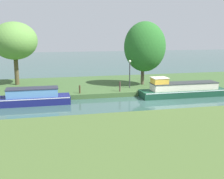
{
  "coord_description": "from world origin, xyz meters",
  "views": [
    {
      "loc": [
        -8.53,
        -22.31,
        5.77
      ],
      "look_at": [
        -3.14,
        1.2,
        0.9
      ],
      "focal_mm": 46.8,
      "sensor_mm": 36.0,
      "label": 1
    }
  ],
  "objects_px": {
    "lamp_post": "(130,70)",
    "mooring_post_far": "(120,87)",
    "forest_barge": "(182,90)",
    "willow_tree_centre": "(145,47)",
    "willow_tree_left": "(15,41)",
    "navy_narrowboat": "(32,97)",
    "mooring_post_near": "(80,89)"
  },
  "relations": [
    {
      "from": "willow_tree_left",
      "to": "lamp_post",
      "type": "distance_m",
      "value": 11.75
    },
    {
      "from": "mooring_post_near",
      "to": "mooring_post_far",
      "type": "relative_size",
      "value": 0.79
    },
    {
      "from": "forest_barge",
      "to": "willow_tree_centre",
      "type": "distance_m",
      "value": 5.73
    },
    {
      "from": "willow_tree_left",
      "to": "mooring_post_far",
      "type": "distance_m",
      "value": 11.57
    },
    {
      "from": "navy_narrowboat",
      "to": "willow_tree_left",
      "type": "relative_size",
      "value": 0.96
    },
    {
      "from": "willow_tree_left",
      "to": "mooring_post_near",
      "type": "height_order",
      "value": "willow_tree_left"
    },
    {
      "from": "lamp_post",
      "to": "mooring_post_near",
      "type": "relative_size",
      "value": 3.75
    },
    {
      "from": "navy_narrowboat",
      "to": "willow_tree_centre",
      "type": "height_order",
      "value": "willow_tree_centre"
    },
    {
      "from": "lamp_post",
      "to": "forest_barge",
      "type": "bearing_deg",
      "value": -34.86
    },
    {
      "from": "navy_narrowboat",
      "to": "willow_tree_left",
      "type": "bearing_deg",
      "value": 103.81
    },
    {
      "from": "willow_tree_left",
      "to": "mooring_post_near",
      "type": "relative_size",
      "value": 8.81
    },
    {
      "from": "mooring_post_far",
      "to": "forest_barge",
      "type": "bearing_deg",
      "value": -14.65
    },
    {
      "from": "mooring_post_far",
      "to": "willow_tree_centre",
      "type": "bearing_deg",
      "value": 37.53
    },
    {
      "from": "willow_tree_left",
      "to": "mooring_post_near",
      "type": "xyz_separation_m",
      "value": [
        5.7,
        -5.64,
        -4.02
      ]
    },
    {
      "from": "navy_narrowboat",
      "to": "willow_tree_left",
      "type": "xyz_separation_m",
      "value": [
        -1.73,
        7.05,
        4.22
      ]
    },
    {
      "from": "forest_barge",
      "to": "mooring_post_near",
      "type": "relative_size",
      "value": 11.06
    },
    {
      "from": "forest_barge",
      "to": "navy_narrowboat",
      "type": "distance_m",
      "value": 12.97
    },
    {
      "from": "forest_barge",
      "to": "willow_tree_left",
      "type": "relative_size",
      "value": 1.26
    },
    {
      "from": "mooring_post_near",
      "to": "lamp_post",
      "type": "bearing_deg",
      "value": 16.07
    },
    {
      "from": "willow_tree_left",
      "to": "mooring_post_far",
      "type": "relative_size",
      "value": 7.0
    },
    {
      "from": "navy_narrowboat",
      "to": "mooring_post_far",
      "type": "distance_m",
      "value": 7.72
    },
    {
      "from": "lamp_post",
      "to": "mooring_post_far",
      "type": "height_order",
      "value": "lamp_post"
    },
    {
      "from": "willow_tree_left",
      "to": "lamp_post",
      "type": "height_order",
      "value": "willow_tree_left"
    },
    {
      "from": "willow_tree_centre",
      "to": "forest_barge",
      "type": "bearing_deg",
      "value": -59.34
    },
    {
      "from": "forest_barge",
      "to": "mooring_post_far",
      "type": "relative_size",
      "value": 8.79
    },
    {
      "from": "mooring_post_near",
      "to": "mooring_post_far",
      "type": "distance_m",
      "value": 3.62
    },
    {
      "from": "willow_tree_centre",
      "to": "mooring_post_near",
      "type": "relative_size",
      "value": 8.84
    },
    {
      "from": "lamp_post",
      "to": "mooring_post_far",
      "type": "xyz_separation_m",
      "value": [
        -1.33,
        -1.42,
        -1.25
      ]
    },
    {
      "from": "lamp_post",
      "to": "mooring_post_far",
      "type": "distance_m",
      "value": 2.31
    },
    {
      "from": "navy_narrowboat",
      "to": "willow_tree_centre",
      "type": "xyz_separation_m",
      "value": [
        10.71,
        3.82,
        3.68
      ]
    },
    {
      "from": "mooring_post_near",
      "to": "willow_tree_left",
      "type": "bearing_deg",
      "value": 135.3
    },
    {
      "from": "forest_barge",
      "to": "lamp_post",
      "type": "relative_size",
      "value": 2.95
    }
  ]
}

